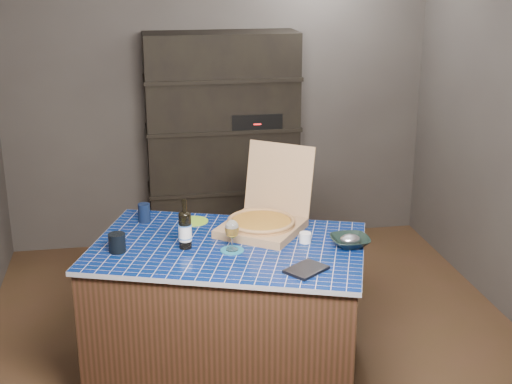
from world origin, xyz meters
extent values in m
plane|color=brown|center=(0.00, 0.00, 0.00)|extent=(3.50, 3.50, 0.00)
plane|color=#504B46|center=(0.00, 1.75, 1.25)|extent=(3.50, 0.00, 3.50)
plane|color=#504B46|center=(0.00, -1.75, 1.25)|extent=(3.50, 0.00, 3.50)
cube|color=black|center=(0.00, 1.53, 0.90)|extent=(1.20, 0.40, 1.80)
cube|color=black|center=(0.25, 1.48, 1.12)|extent=(0.40, 0.32, 0.12)
cube|color=#4C2B1E|center=(-0.22, -0.37, 0.40)|extent=(1.69, 1.35, 0.80)
cube|color=#051A51|center=(-0.22, -0.37, 0.81)|extent=(1.73, 1.40, 0.03)
cube|color=tan|center=(0.00, -0.21, 0.85)|extent=(0.59, 0.59, 0.05)
cube|color=tan|center=(0.15, 0.00, 1.08)|extent=(0.40, 0.33, 0.42)
cylinder|color=#A57545|center=(0.00, -0.21, 0.88)|extent=(0.39, 0.39, 0.01)
cylinder|color=#66170B|center=(0.00, -0.21, 0.89)|extent=(0.35, 0.35, 0.01)
torus|color=#A57545|center=(0.00, -0.21, 0.90)|extent=(0.40, 0.40, 0.02)
cylinder|color=black|center=(-0.46, -0.37, 0.92)|extent=(0.07, 0.07, 0.20)
ellipsoid|color=black|center=(-0.46, -0.37, 1.02)|extent=(0.07, 0.07, 0.04)
cylinder|color=black|center=(-0.46, -0.37, 1.07)|extent=(0.03, 0.03, 0.08)
cylinder|color=white|center=(-0.46, -0.37, 0.91)|extent=(0.07, 0.07, 0.09)
cylinder|color=#3C74CD|center=(-0.46, -0.37, 0.89)|extent=(0.08, 0.08, 0.01)
cylinder|color=#3C74CD|center=(-0.46, -0.37, 0.96)|extent=(0.08, 0.08, 0.01)
cylinder|color=#1A6A88|center=(-0.21, -0.45, 0.83)|extent=(0.13, 0.13, 0.01)
cylinder|color=white|center=(-0.21, -0.45, 0.83)|extent=(0.07, 0.07, 0.00)
cylinder|color=white|center=(-0.21, -0.45, 0.87)|extent=(0.01, 0.01, 0.07)
ellipsoid|color=white|center=(-0.21, -0.45, 0.95)|extent=(0.08, 0.08, 0.11)
cylinder|color=#BC851E|center=(-0.21, -0.45, 0.94)|extent=(0.06, 0.06, 0.05)
cylinder|color=white|center=(-0.21, -0.45, 0.97)|extent=(0.07, 0.07, 0.02)
cylinder|color=black|center=(-0.83, -0.36, 0.88)|extent=(0.09, 0.09, 0.10)
cube|color=black|center=(0.13, -0.78, 0.83)|extent=(0.26, 0.24, 0.02)
imported|color=black|center=(0.45, -0.50, 0.85)|extent=(0.22, 0.22, 0.05)
ellipsoid|color=silver|center=(0.45, -0.50, 0.87)|extent=(0.12, 0.10, 0.05)
cylinder|color=white|center=(0.21, -0.41, 0.85)|extent=(0.07, 0.07, 0.06)
cylinder|color=black|center=(-0.67, 0.08, 0.88)|extent=(0.07, 0.07, 0.11)
cylinder|color=#87C42A|center=(-0.37, 0.03, 0.83)|extent=(0.17, 0.17, 0.01)
camera|label=1|loc=(-0.71, -4.02, 2.37)|focal=50.00mm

